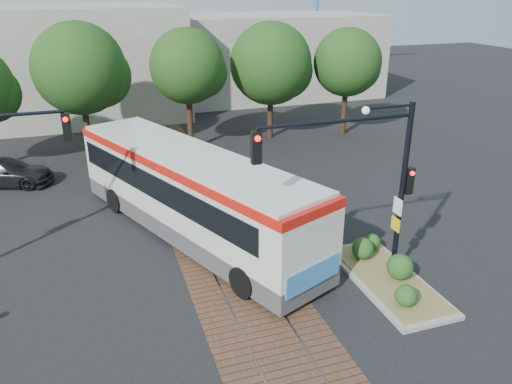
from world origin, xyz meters
TOP-DOWN VIEW (x-y plane):
  - ground at (0.00, 0.00)m, footprint 120.00×120.00m
  - trackbed at (0.00, 4.00)m, footprint 3.60×40.00m
  - tree_row at (1.21, 16.42)m, footprint 26.40×5.60m
  - warehouses at (-0.53, 28.75)m, footprint 40.00×13.00m
  - city_bus at (-0.82, 4.64)m, footprint 7.67×13.14m
  - traffic_island at (4.82, -0.90)m, footprint 2.20×5.20m
  - signal_pole_main at (3.86, -0.81)m, footprint 5.49×0.46m
  - parked_car at (-8.74, 13.07)m, footprint 5.13×3.36m

SIDE VIEW (x-z plane):
  - ground at x=0.00m, z-range 0.00..0.00m
  - trackbed at x=0.00m, z-range 0.00..0.02m
  - traffic_island at x=4.82m, z-range -0.24..0.89m
  - parked_car at x=-8.74m, z-range 0.00..1.38m
  - city_bus at x=-0.82m, z-range 0.20..3.71m
  - warehouses at x=-0.53m, z-range -0.19..7.81m
  - signal_pole_main at x=3.86m, z-range 1.16..7.16m
  - tree_row at x=1.21m, z-range 1.01..8.69m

